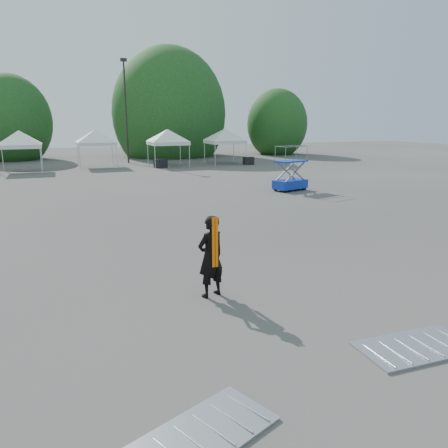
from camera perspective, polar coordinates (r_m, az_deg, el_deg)
name	(u,v)px	position (r m, az deg, el deg)	size (l,w,h in m)	color
ground	(195,262)	(13.17, -3.77, -4.96)	(120.00, 120.00, 0.00)	#474442
light_pole_east	(126,105)	(44.48, -12.71, 14.89)	(0.60, 0.25, 9.80)	black
tree_mid_w	(9,122)	(52.14, -26.27, 11.86)	(4.16, 4.16, 6.33)	#382314
tree_mid_e	(169,114)	(52.51, -7.16, 14.10)	(5.12, 5.12, 7.79)	#382314
tree_far_e	(277,124)	(55.27, 6.94, 12.81)	(3.84, 3.84, 5.84)	#382314
tent_d	(19,134)	(39.43, -25.24, 10.61)	(4.60, 4.60, 3.88)	silver
tent_e	(95,133)	(41.10, -16.46, 11.39)	(4.64, 4.64, 3.88)	silver
tent_f	(168,132)	(40.85, -7.38, 11.81)	(4.73, 4.73, 3.88)	silver
tent_g	(225,132)	(42.70, 0.11, 11.98)	(4.68, 4.68, 3.88)	silver
man	(211,256)	(10.37, -1.74, -4.26)	(0.85, 0.70, 1.99)	black
scissor_lift	(291,168)	(26.54, 8.70, 7.21)	(2.26, 1.57, 2.66)	#0D2DB5
barrier_left	(202,435)	(6.51, -2.93, -25.82)	(2.31, 1.76, 0.07)	#ADAFB5
barrier_mid	(416,347)	(9.18, 23.78, -14.45)	(2.20, 1.14, 0.07)	#ADAFB5
crate_mid	(161,163)	(39.52, -8.27, 7.85)	(1.00, 0.78, 0.78)	black
crate_east	(248,161)	(42.00, 3.21, 8.25)	(0.92, 0.71, 0.71)	black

